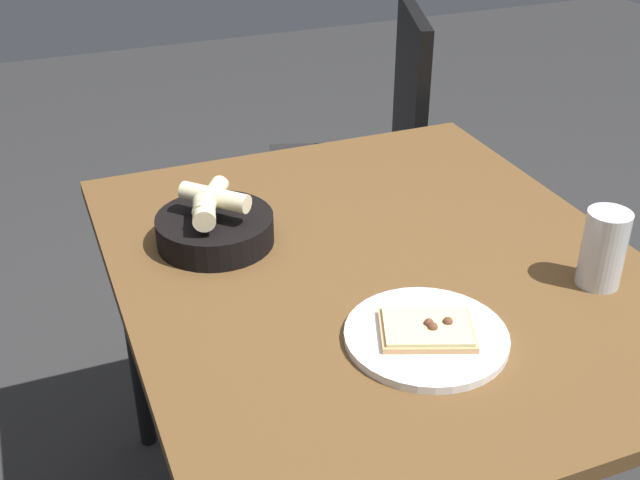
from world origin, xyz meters
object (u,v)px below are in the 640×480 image
Objects in this scene: dining_table at (379,291)px; pizza_plate at (426,335)px; beer_glass at (602,253)px; bread_basket at (214,225)px; chair_spare at (370,148)px.

pizza_plate reaches higher than dining_table.
dining_table is 7.86× the size of beer_glass.
pizza_plate is 1.17× the size of bread_basket.
dining_table is at bearing -31.71° from beer_glass.
pizza_plate is at bearing 68.94° from chair_spare.
pizza_plate is at bearing 118.67° from bread_basket.
beer_glass is (-0.32, 0.20, 0.12)m from dining_table.
beer_glass is at bearing -174.53° from pizza_plate.
chair_spare reaches higher than beer_glass.
dining_table is at bearing 65.82° from chair_spare.
pizza_plate is 1.85× the size of beer_glass.
pizza_plate is at bearing 5.47° from beer_glass.
dining_table is 0.25m from pizza_plate.
pizza_plate is (0.03, 0.23, 0.07)m from dining_table.
dining_table is 4.96× the size of bread_basket.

